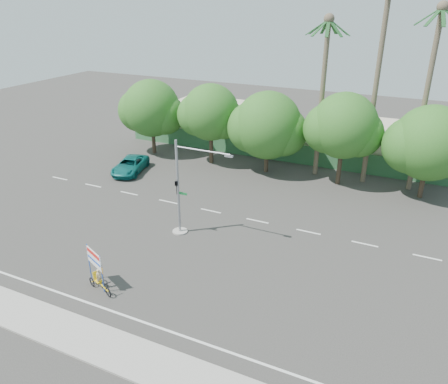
% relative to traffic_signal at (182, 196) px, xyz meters
% --- Properties ---
extents(ground, '(120.00, 120.00, 0.00)m').
position_rel_traffic_signal_xyz_m(ground, '(2.20, -3.98, -2.92)').
color(ground, '#33302D').
rests_on(ground, ground).
extents(sidewalk_near, '(50.00, 2.40, 0.12)m').
position_rel_traffic_signal_xyz_m(sidewalk_near, '(2.20, -11.48, -2.86)').
color(sidewalk_near, gray).
rests_on(sidewalk_near, ground).
extents(fence, '(38.00, 0.08, 2.00)m').
position_rel_traffic_signal_xyz_m(fence, '(2.20, 17.52, -1.92)').
color(fence, '#336B3D').
rests_on(fence, ground).
extents(building_left, '(12.00, 8.00, 4.00)m').
position_rel_traffic_signal_xyz_m(building_left, '(-7.80, 22.02, -0.92)').
color(building_left, beige).
rests_on(building_left, ground).
extents(building_right, '(14.00, 8.00, 3.60)m').
position_rel_traffic_signal_xyz_m(building_right, '(10.20, 22.02, -1.12)').
color(building_right, beige).
rests_on(building_right, ground).
extents(tree_far_left, '(7.14, 6.00, 7.96)m').
position_rel_traffic_signal_xyz_m(tree_far_left, '(-11.85, 14.02, 1.84)').
color(tree_far_left, '#473828').
rests_on(tree_far_left, ground).
extents(tree_left, '(6.66, 5.60, 8.07)m').
position_rel_traffic_signal_xyz_m(tree_left, '(-4.85, 14.02, 2.14)').
color(tree_left, '#473828').
rests_on(tree_left, ground).
extents(tree_center, '(7.62, 6.40, 7.85)m').
position_rel_traffic_signal_xyz_m(tree_center, '(1.14, 14.02, 1.55)').
color(tree_center, '#473828').
rests_on(tree_center, ground).
extents(tree_right, '(6.90, 5.80, 8.36)m').
position_rel_traffic_signal_xyz_m(tree_right, '(8.15, 14.02, 2.32)').
color(tree_right, '#473828').
rests_on(tree_right, ground).
extents(tree_far_right, '(7.38, 6.20, 7.94)m').
position_rel_traffic_signal_xyz_m(tree_far_right, '(15.15, 14.02, 1.73)').
color(tree_far_right, '#473828').
rests_on(tree_far_right, ground).
extents(palm_tall, '(3.73, 3.79, 17.45)m').
position_rel_traffic_signal_xyz_m(palm_tall, '(10.20, 15.52, 7.55)').
color(palm_tall, '#70604C').
rests_on(palm_tall, ground).
extents(palm_mid, '(3.73, 3.79, 15.45)m').
position_rel_traffic_signal_xyz_m(palm_mid, '(14.20, 15.52, 6.48)').
color(palm_mid, '#70604C').
rests_on(palm_mid, ground).
extents(palm_short, '(3.73, 3.79, 14.45)m').
position_rel_traffic_signal_xyz_m(palm_short, '(5.70, 15.52, 5.94)').
color(palm_short, '#70604C').
rests_on(palm_short, ground).
extents(traffic_signal, '(4.72, 1.10, 7.00)m').
position_rel_traffic_signal_xyz_m(traffic_signal, '(0.00, 0.00, 0.00)').
color(traffic_signal, gray).
rests_on(traffic_signal, ground).
extents(trike_billboard, '(2.36, 1.21, 2.51)m').
position_rel_traffic_signal_xyz_m(trike_billboard, '(-1.23, -7.75, -1.91)').
color(trike_billboard, black).
rests_on(trike_billboard, ground).
extents(pickup_truck, '(3.56, 5.58, 1.43)m').
position_rel_traffic_signal_xyz_m(pickup_truck, '(-10.70, 8.19, -2.20)').
color(pickup_truck, '#0E6561').
rests_on(pickup_truck, ground).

